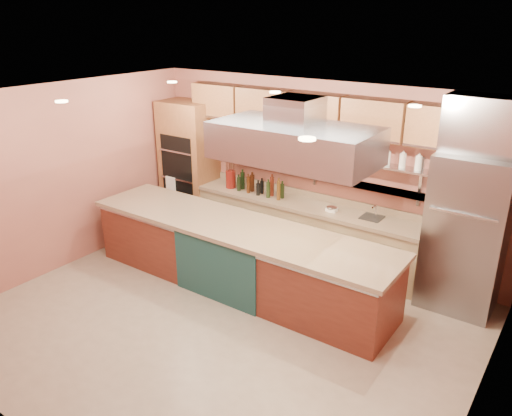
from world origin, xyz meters
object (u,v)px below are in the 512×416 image
Objects in this scene: copper_kettle at (248,138)px; island at (237,256)px; flower_vase at (231,179)px; refrigerator at (466,234)px; green_canister at (290,143)px; kitchen_scale at (332,208)px.

island is at bearing -59.82° from copper_kettle.
flower_vase is 0.77m from copper_kettle.
refrigerator reaches higher than green_canister.
copper_kettle reaches higher than flower_vase.
flower_vase is 1.91× the size of kitchen_scale.
island is (-2.74, -1.29, -0.57)m from refrigerator.
kitchen_scale is 1.89m from copper_kettle.
green_canister is at bearing 12.14° from flower_vase.
copper_kettle is 0.93× the size of green_canister.
green_canister is (-2.81, 0.23, 0.75)m from refrigerator.
kitchen_scale is (1.91, 0.00, -0.11)m from flower_vase.
green_canister is (0.81, 0.00, 0.02)m from copper_kettle.
flower_vase is at bearing 130.30° from island.
refrigerator is at bearing -4.67° from green_canister.
flower_vase is 1.82× the size of copper_kettle.
island is at bearing -49.81° from flower_vase.
copper_kettle is at bearing 170.60° from kitchen_scale.
green_canister reaches higher than island.
kitchen_scale is at bearing -13.87° from green_canister.
flower_vase is 1.69× the size of green_canister.
kitchen_scale is at bearing 57.88° from island.
copper_kettle reaches higher than island.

